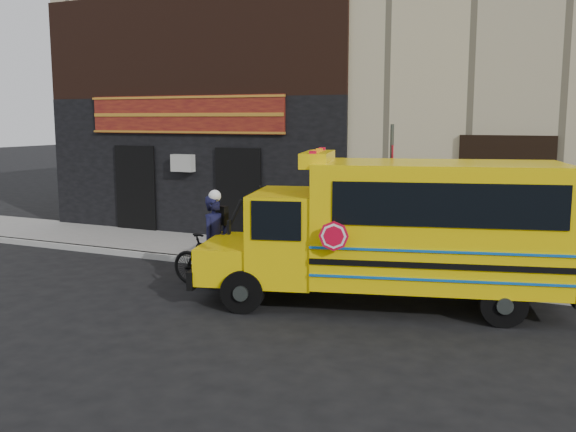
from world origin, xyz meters
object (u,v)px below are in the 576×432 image
Objects in this scene: sign_pole at (391,198)px; cyclist at (216,243)px; school_bus at (401,228)px; bicycle at (210,261)px.

cyclist is (-3.28, -1.71, -0.92)m from sign_pole.
school_bus reaches higher than bicycle.
sign_pole reaches higher than school_bus.
sign_pole is 1.82× the size of bicycle.
school_bus is at bearing -67.23° from sign_pole.
bicycle is at bearing 118.80° from cyclist.
sign_pole is 3.81m from cyclist.
sign_pole is at bearing 112.77° from school_bus.
school_bus is 4.11m from bicycle.
sign_pole is (-0.59, 1.41, 0.37)m from school_bus.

